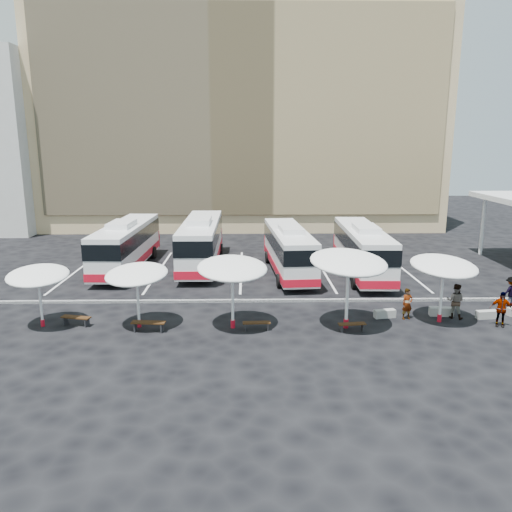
{
  "coord_description": "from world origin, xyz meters",
  "views": [
    {
      "loc": [
        0.43,
        -27.44,
        9.14
      ],
      "look_at": [
        1.0,
        3.0,
        2.2
      ],
      "focal_mm": 35.0,
      "sensor_mm": 36.0,
      "label": 1
    }
  ],
  "objects_px": {
    "bus_0": "(127,244)",
    "sunshade_0": "(38,276)",
    "sunshade_1": "(137,274)",
    "sunshade_2": "(232,268)",
    "bus_3": "(362,248)",
    "bus_2": "(289,248)",
    "conc_bench_1": "(441,312)",
    "conc_bench_0": "(385,314)",
    "wood_bench_1": "(148,324)",
    "wood_bench_3": "(352,325)",
    "passenger_1": "(456,301)",
    "conc_bench_2": "(487,314)",
    "passenger_2": "(501,309)",
    "bus_1": "(201,241)",
    "passenger_0": "(407,304)",
    "sunshade_4": "(444,266)",
    "wood_bench_0": "(76,319)",
    "sunshade_3": "(349,263)",
    "wood_bench_2": "(257,324)",
    "passenger_3": "(510,291)"
  },
  "relations": [
    {
      "from": "wood_bench_2",
      "to": "sunshade_1",
      "type": "bearing_deg",
      "value": 174.63
    },
    {
      "from": "sunshade_4",
      "to": "passenger_1",
      "type": "distance_m",
      "value": 2.34
    },
    {
      "from": "sunshade_1",
      "to": "passenger_0",
      "type": "xyz_separation_m",
      "value": [
        13.93,
        0.93,
        -1.92
      ]
    },
    {
      "from": "bus_3",
      "to": "passenger_3",
      "type": "bearing_deg",
      "value": -44.77
    },
    {
      "from": "bus_2",
      "to": "bus_3",
      "type": "relative_size",
      "value": 0.97
    },
    {
      "from": "sunshade_1",
      "to": "sunshade_2",
      "type": "distance_m",
      "value": 4.77
    },
    {
      "from": "conc_bench_0",
      "to": "passenger_1",
      "type": "distance_m",
      "value": 3.78
    },
    {
      "from": "bus_0",
      "to": "conc_bench_0",
      "type": "height_order",
      "value": "bus_0"
    },
    {
      "from": "sunshade_2",
      "to": "conc_bench_0",
      "type": "xyz_separation_m",
      "value": [
        8.08,
        1.37,
        -2.88
      ]
    },
    {
      "from": "sunshade_2",
      "to": "wood_bench_0",
      "type": "distance_m",
      "value": 8.49
    },
    {
      "from": "conc_bench_2",
      "to": "passenger_0",
      "type": "bearing_deg",
      "value": -179.86
    },
    {
      "from": "wood_bench_1",
      "to": "conc_bench_1",
      "type": "xyz_separation_m",
      "value": [
        15.37,
        2.04,
        -0.16
      ]
    },
    {
      "from": "bus_1",
      "to": "bus_3",
      "type": "bearing_deg",
      "value": -12.39
    },
    {
      "from": "bus_2",
      "to": "wood_bench_1",
      "type": "height_order",
      "value": "bus_2"
    },
    {
      "from": "bus_3",
      "to": "conc_bench_2",
      "type": "height_order",
      "value": "bus_3"
    },
    {
      "from": "bus_1",
      "to": "sunshade_0",
      "type": "xyz_separation_m",
      "value": [
        -6.99,
        -12.63,
        0.72
      ]
    },
    {
      "from": "sunshade_0",
      "to": "sunshade_1",
      "type": "distance_m",
      "value": 4.94
    },
    {
      "from": "bus_0",
      "to": "bus_3",
      "type": "relative_size",
      "value": 1.01
    },
    {
      "from": "conc_bench_1",
      "to": "passenger_3",
      "type": "relative_size",
      "value": 0.73
    },
    {
      "from": "sunshade_0",
      "to": "sunshade_4",
      "type": "relative_size",
      "value": 0.85
    },
    {
      "from": "wood_bench_1",
      "to": "bus_0",
      "type": "bearing_deg",
      "value": 107.31
    },
    {
      "from": "bus_0",
      "to": "bus_3",
      "type": "distance_m",
      "value": 17.12
    },
    {
      "from": "wood_bench_1",
      "to": "passenger_2",
      "type": "xyz_separation_m",
      "value": [
        17.73,
        0.4,
        0.52
      ]
    },
    {
      "from": "sunshade_4",
      "to": "wood_bench_0",
      "type": "xyz_separation_m",
      "value": [
        -18.79,
        -0.19,
        -2.62
      ]
    },
    {
      "from": "wood_bench_1",
      "to": "wood_bench_3",
      "type": "relative_size",
      "value": 1.22
    },
    {
      "from": "bus_0",
      "to": "passenger_2",
      "type": "distance_m",
      "value": 25.02
    },
    {
      "from": "wood_bench_2",
      "to": "passenger_3",
      "type": "bearing_deg",
      "value": 13.77
    },
    {
      "from": "bus_2",
      "to": "passenger_2",
      "type": "height_order",
      "value": "bus_2"
    },
    {
      "from": "bus_2",
      "to": "conc_bench_1",
      "type": "relative_size",
      "value": 8.96
    },
    {
      "from": "sunshade_1",
      "to": "passenger_1",
      "type": "relative_size",
      "value": 2.01
    },
    {
      "from": "passenger_3",
      "to": "conc_bench_1",
      "type": "bearing_deg",
      "value": 1.61
    },
    {
      "from": "bus_3",
      "to": "wood_bench_1",
      "type": "bearing_deg",
      "value": -138.28
    },
    {
      "from": "bus_1",
      "to": "sunshade_0",
      "type": "distance_m",
      "value": 14.45
    },
    {
      "from": "sunshade_0",
      "to": "conc_bench_2",
      "type": "xyz_separation_m",
      "value": [
        23.18,
        0.76,
        -2.46
      ]
    },
    {
      "from": "sunshade_0",
      "to": "conc_bench_1",
      "type": "height_order",
      "value": "sunshade_0"
    },
    {
      "from": "sunshade_3",
      "to": "wood_bench_1",
      "type": "distance_m",
      "value": 10.32
    },
    {
      "from": "bus_3",
      "to": "wood_bench_3",
      "type": "relative_size",
      "value": 8.26
    },
    {
      "from": "bus_0",
      "to": "bus_1",
      "type": "xyz_separation_m",
      "value": [
        5.44,
        0.67,
        0.07
      ]
    },
    {
      "from": "sunshade_0",
      "to": "wood_bench_2",
      "type": "height_order",
      "value": "sunshade_0"
    },
    {
      "from": "bus_2",
      "to": "sunshade_1",
      "type": "distance_m",
      "value": 13.59
    },
    {
      "from": "sunshade_1",
      "to": "conc_bench_1",
      "type": "distance_m",
      "value": 16.22
    },
    {
      "from": "wood_bench_2",
      "to": "wood_bench_3",
      "type": "bearing_deg",
      "value": -3.0
    },
    {
      "from": "passenger_2",
      "to": "sunshade_4",
      "type": "bearing_deg",
      "value": -174.17
    },
    {
      "from": "conc_bench_2",
      "to": "passenger_2",
      "type": "xyz_separation_m",
      "value": [
        0.09,
        -1.19,
        0.7
      ]
    },
    {
      "from": "passenger_3",
      "to": "conc_bench_0",
      "type": "bearing_deg",
      "value": -4.48
    },
    {
      "from": "bus_0",
      "to": "sunshade_0",
      "type": "distance_m",
      "value": 12.08
    },
    {
      "from": "passenger_2",
      "to": "bus_3",
      "type": "bearing_deg",
      "value": 134.23
    },
    {
      "from": "sunshade_3",
      "to": "conc_bench_0",
      "type": "height_order",
      "value": "sunshade_3"
    },
    {
      "from": "passenger_0",
      "to": "passenger_1",
      "type": "bearing_deg",
      "value": -14.07
    },
    {
      "from": "wood_bench_3",
      "to": "passenger_0",
      "type": "height_order",
      "value": "passenger_0"
    }
  ]
}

